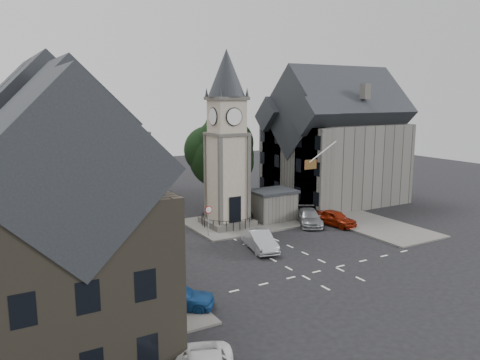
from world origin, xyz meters
TOP-DOWN VIEW (x-y plane):
  - ground at (0.00, 0.00)m, footprint 120.00×120.00m
  - pavement_west at (-12.50, 6.00)m, footprint 6.00×30.00m
  - pavement_east at (12.00, 8.00)m, footprint 6.00×26.00m
  - central_island at (1.50, 8.00)m, footprint 10.00×8.00m
  - road_markings at (0.00, -5.50)m, footprint 20.00×8.00m
  - clock_tower at (0.00, 7.99)m, footprint 4.86×4.86m
  - stone_shelter at (4.80, 7.50)m, footprint 4.30×3.30m
  - town_tree at (2.00, 13.00)m, footprint 7.20×7.20m
  - warning_sign_post at (-3.20, 5.43)m, footprint 0.70×0.19m
  - terrace_pink at (-15.50, 16.00)m, footprint 8.10×7.60m
  - terrace_cream at (-15.50, 8.00)m, footprint 8.10×7.60m
  - terrace_tudor at (-15.50, 0.00)m, footprint 8.10×7.60m
  - building_sw_stone at (-17.00, -9.00)m, footprint 8.60×7.60m
  - backdrop_west at (-12.00, 28.00)m, footprint 20.00×10.00m
  - east_building at (15.59, 11.00)m, footprint 14.40×11.40m
  - east_boundary_wall at (9.20, 10.00)m, footprint 0.40×16.00m
  - flagpole at (8.00, 4.00)m, footprint 3.68×0.10m
  - car_west_blue at (-10.91, -6.00)m, footprint 4.69×3.97m
  - car_west_silver at (-11.50, 0.20)m, footprint 3.94×2.77m
  - car_west_grey at (-8.61, 5.82)m, footprint 5.11×4.15m
  - car_island_silver at (-1.11, 0.50)m, footprint 2.57×4.95m
  - car_island_east at (7.00, 4.50)m, footprint 4.13×5.33m
  - car_east_red at (8.90, 3.00)m, footprint 2.43×4.53m
  - pedestrian at (9.77, 7.21)m, footprint 0.77×0.74m

SIDE VIEW (x-z plane):
  - ground at x=0.00m, z-range 0.00..0.00m
  - road_markings at x=0.00m, z-range 0.00..0.01m
  - pavement_west at x=-12.50m, z-range 0.00..0.14m
  - pavement_east at x=12.00m, z-range 0.00..0.14m
  - central_island at x=1.50m, z-range 0.00..0.16m
  - east_boundary_wall at x=9.20m, z-range 0.00..0.90m
  - car_west_silver at x=-11.50m, z-range 0.00..1.23m
  - car_west_grey at x=-8.61m, z-range 0.00..1.29m
  - car_island_east at x=7.00m, z-range 0.00..1.44m
  - car_east_red at x=8.90m, z-range 0.00..1.46m
  - car_west_blue at x=-10.91m, z-range 0.00..1.52m
  - car_island_silver at x=-1.11m, z-range 0.00..1.55m
  - pedestrian at x=9.77m, z-range 0.00..1.78m
  - stone_shelter at x=4.80m, z-range 0.01..3.09m
  - warning_sign_post at x=-3.20m, z-range 0.60..3.45m
  - backdrop_west at x=-12.00m, z-range 0.00..8.00m
  - building_sw_stone at x=-17.00m, z-range 0.15..10.55m
  - terrace_tudor at x=-15.50m, z-range 0.19..12.19m
  - east_building at x=15.59m, z-range -0.04..12.56m
  - terrace_pink at x=-15.50m, z-range 0.18..12.98m
  - terrace_cream at x=-15.50m, z-range 0.18..12.98m
  - town_tree at x=2.00m, z-range 1.57..12.37m
  - flagpole at x=8.00m, z-range 5.63..8.37m
  - clock_tower at x=0.00m, z-range 0.00..16.25m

